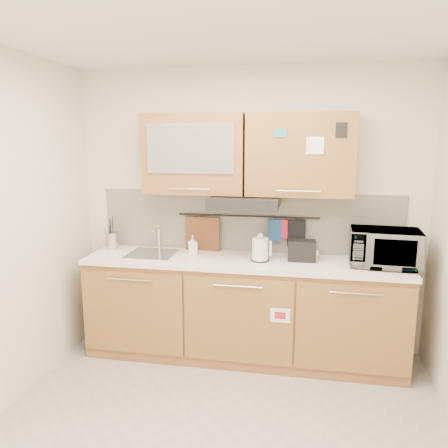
% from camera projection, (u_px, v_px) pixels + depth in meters
% --- Properties ---
extents(floor, '(3.20, 3.20, 0.00)m').
position_uv_depth(floor, '(217.00, 442.00, 2.87)').
color(floor, '#9E9993').
rests_on(floor, ground).
extents(ceiling, '(3.20, 3.20, 0.00)m').
position_uv_depth(ceiling, '(216.00, 19.00, 2.37)').
color(ceiling, white).
rests_on(ceiling, wall_back).
extents(wall_back, '(3.20, 0.00, 3.20)m').
position_uv_depth(wall_back, '(248.00, 211.00, 4.07)').
color(wall_back, silver).
rests_on(wall_back, ground).
extents(base_cabinet, '(2.80, 0.64, 0.88)m').
position_uv_depth(base_cabinet, '(243.00, 314.00, 3.94)').
color(base_cabinet, '#AD683D').
rests_on(base_cabinet, floor).
extents(countertop, '(2.82, 0.62, 0.04)m').
position_uv_depth(countertop, '(243.00, 261.00, 3.85)').
color(countertop, white).
rests_on(countertop, base_cabinet).
extents(backsplash, '(2.80, 0.02, 0.56)m').
position_uv_depth(backsplash, '(248.00, 222.00, 4.08)').
color(backsplash, silver).
rests_on(backsplash, countertop).
extents(upper_cabinets, '(1.82, 0.37, 0.70)m').
position_uv_depth(upper_cabinets, '(246.00, 154.00, 3.80)').
color(upper_cabinets, '#AD683D').
rests_on(upper_cabinets, wall_back).
extents(range_hood, '(0.60, 0.46, 0.10)m').
position_uv_depth(range_hood, '(245.00, 202.00, 3.81)').
color(range_hood, black).
rests_on(range_hood, upper_cabinets).
extents(sink, '(0.42, 0.40, 0.26)m').
position_uv_depth(sink, '(152.00, 254.00, 4.01)').
color(sink, silver).
rests_on(sink, countertop).
extents(utensil_rail, '(1.30, 0.02, 0.02)m').
position_uv_depth(utensil_rail, '(248.00, 216.00, 4.03)').
color(utensil_rail, black).
rests_on(utensil_rail, backsplash).
extents(utensil_crock, '(0.13, 0.13, 0.31)m').
position_uv_depth(utensil_crock, '(113.00, 240.00, 4.22)').
color(utensil_crock, '#B2B3B7').
rests_on(utensil_crock, countertop).
extents(kettle, '(0.18, 0.16, 0.25)m').
position_uv_depth(kettle, '(260.00, 250.00, 3.77)').
color(kettle, silver).
rests_on(kettle, countertop).
extents(toaster, '(0.24, 0.15, 0.18)m').
position_uv_depth(toaster, '(302.00, 250.00, 3.78)').
color(toaster, black).
rests_on(toaster, countertop).
extents(microwave, '(0.58, 0.41, 0.31)m').
position_uv_depth(microwave, '(385.00, 248.00, 3.61)').
color(microwave, '#999999').
rests_on(microwave, countertop).
extents(soap_bottle, '(0.10, 0.10, 0.17)m').
position_uv_depth(soap_bottle, '(193.00, 245.00, 4.00)').
color(soap_bottle, '#999999').
rests_on(soap_bottle, countertop).
extents(cutting_board, '(0.33, 0.04, 0.41)m').
position_uv_depth(cutting_board, '(203.00, 238.00, 4.13)').
color(cutting_board, brown).
rests_on(cutting_board, utensil_rail).
extents(oven_mitt, '(0.12, 0.04, 0.20)m').
position_uv_depth(oven_mitt, '(275.00, 230.00, 3.99)').
color(oven_mitt, '#1E4B8A').
rests_on(oven_mitt, utensil_rail).
extents(dark_pouch, '(0.16, 0.09, 0.25)m').
position_uv_depth(dark_pouch, '(296.00, 234.00, 3.96)').
color(dark_pouch, black).
rests_on(dark_pouch, utensil_rail).
extents(pot_holder, '(0.14, 0.03, 0.17)m').
position_uv_depth(pot_holder, '(286.00, 229.00, 3.97)').
color(pot_holder, red).
rests_on(pot_holder, utensil_rail).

